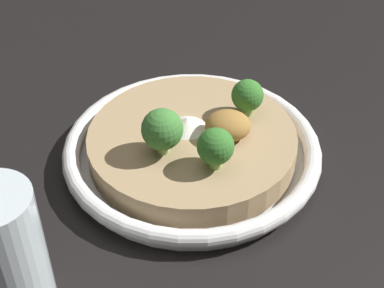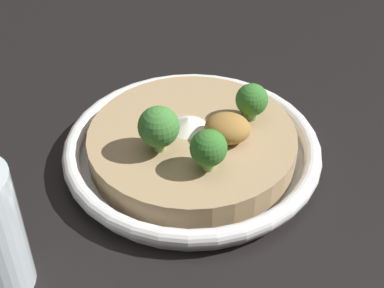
{
  "view_description": "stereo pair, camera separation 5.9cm",
  "coord_description": "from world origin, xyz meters",
  "px_view_note": "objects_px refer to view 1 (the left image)",
  "views": [
    {
      "loc": [
        -0.04,
        0.45,
        0.4
      ],
      "look_at": [
        0.0,
        0.0,
        0.02
      ],
      "focal_mm": 55.0,
      "sensor_mm": 36.0,
      "label": 1
    },
    {
      "loc": [
        -0.1,
        0.44,
        0.4
      ],
      "look_at": [
        0.0,
        0.0,
        0.02
      ],
      "focal_mm": 55.0,
      "sensor_mm": 36.0,
      "label": 2
    }
  ],
  "objects_px": {
    "broccoli_back_left": "(216,147)",
    "broccoli_back": "(162,130)",
    "broccoli_front_left": "(247,96)",
    "risotto_bowl": "(192,148)",
    "drinking_glass": "(5,254)"
  },
  "relations": [
    {
      "from": "broccoli_front_left",
      "to": "risotto_bowl",
      "type": "bearing_deg",
      "value": 36.02
    },
    {
      "from": "risotto_bowl",
      "to": "broccoli_back",
      "type": "height_order",
      "value": "broccoli_back"
    },
    {
      "from": "risotto_bowl",
      "to": "broccoli_back",
      "type": "relative_size",
      "value": 5.49
    },
    {
      "from": "broccoli_front_left",
      "to": "broccoli_back",
      "type": "distance_m",
      "value": 0.1
    },
    {
      "from": "broccoli_back",
      "to": "broccoli_front_left",
      "type": "bearing_deg",
      "value": -138.35
    },
    {
      "from": "broccoli_front_left",
      "to": "broccoli_back",
      "type": "xyz_separation_m",
      "value": [
        0.08,
        0.07,
        0.0
      ]
    },
    {
      "from": "risotto_bowl",
      "to": "broccoli_front_left",
      "type": "relative_size",
      "value": 6.59
    },
    {
      "from": "broccoli_front_left",
      "to": "drinking_glass",
      "type": "xyz_separation_m",
      "value": [
        0.17,
        0.22,
        0.0
      ]
    },
    {
      "from": "broccoli_back_left",
      "to": "broccoli_back",
      "type": "xyz_separation_m",
      "value": [
        0.05,
        -0.02,
        0.0
      ]
    },
    {
      "from": "broccoli_back_left",
      "to": "drinking_glass",
      "type": "relative_size",
      "value": 0.36
    },
    {
      "from": "drinking_glass",
      "to": "broccoli_back_left",
      "type": "bearing_deg",
      "value": -136.89
    },
    {
      "from": "broccoli_back_left",
      "to": "drinking_glass",
      "type": "xyz_separation_m",
      "value": [
        0.15,
        0.14,
        0.0
      ]
    },
    {
      "from": "broccoli_back_left",
      "to": "broccoli_back",
      "type": "distance_m",
      "value": 0.05
    },
    {
      "from": "broccoli_front_left",
      "to": "broccoli_back",
      "type": "relative_size",
      "value": 0.83
    },
    {
      "from": "broccoli_front_left",
      "to": "drinking_glass",
      "type": "distance_m",
      "value": 0.28
    }
  ]
}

